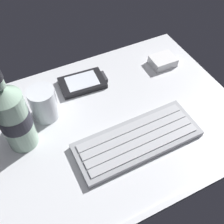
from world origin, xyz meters
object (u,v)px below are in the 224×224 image
object	(u,v)px
handheld_device	(83,83)
keyboard	(137,140)
water_bottle	(13,117)
juice_cup	(44,105)
charger_block	(163,61)

from	to	relation	value
handheld_device	keyboard	bearing A→B (deg)	-79.53
handheld_device	water_bottle	bearing A→B (deg)	-149.89
juice_cup	water_bottle	world-z (taller)	water_bottle
juice_cup	water_bottle	bearing A→B (deg)	-143.48
water_bottle	keyboard	bearing A→B (deg)	-26.52
water_bottle	charger_block	bearing A→B (deg)	11.20
keyboard	handheld_device	size ratio (longest dim) A/B	2.21
handheld_device	juice_cup	bearing A→B (deg)	-154.03
water_bottle	charger_block	xyz separation A→B (cm)	(43.11, 8.54, -7.81)
keyboard	water_bottle	size ratio (longest dim) A/B	1.40
handheld_device	juice_cup	xyz separation A→B (cm)	(-12.05, -5.87, 3.18)
juice_cup	water_bottle	size ratio (longest dim) A/B	0.41
keyboard	juice_cup	size ratio (longest dim) A/B	3.43
handheld_device	juice_cup	size ratio (longest dim) A/B	1.55
keyboard	handheld_device	xyz separation A→B (cm)	(-4.18, 22.60, -0.08)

